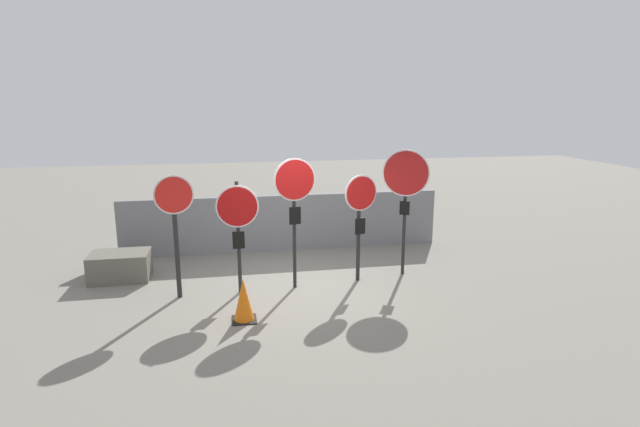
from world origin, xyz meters
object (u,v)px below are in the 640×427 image
Objects in this scene: stop_sign_2 at (295,194)px; stop_sign_4 at (406,184)px; stop_sign_1 at (238,216)px; traffic_cone_0 at (244,300)px; stop_sign_3 at (360,208)px; storage_crate at (120,266)px; stop_sign_0 at (175,215)px.

stop_sign_4 is (2.27, 0.33, 0.06)m from stop_sign_2.
stop_sign_2 is (1.05, 0.08, 0.37)m from stop_sign_1.
stop_sign_4 reaches higher than stop_sign_2.
stop_sign_4 reaches higher than traffic_cone_0.
stop_sign_3 reaches higher than storage_crate.
stop_sign_1 is 2.90m from storage_crate.
stop_sign_4 is at bearing -6.66° from stop_sign_0.
traffic_cone_0 is at bearing -45.52° from storage_crate.
traffic_cone_0 reaches higher than storage_crate.
stop_sign_4 reaches higher than stop_sign_1.
stop_sign_2 is 2.20× the size of storage_crate.
traffic_cone_0 is 3.37m from storage_crate.
stop_sign_0 is 3.16× the size of traffic_cone_0.
stop_sign_0 reaches higher than storage_crate.
storage_crate is at bearing 134.48° from traffic_cone_0.
stop_sign_4 is (4.41, 0.42, 0.35)m from stop_sign_0.
traffic_cone_0 is (-2.32, -1.42, -1.14)m from stop_sign_3.
stop_sign_2 is 2.29m from stop_sign_4.
traffic_cone_0 is (-1.03, -1.27, -1.49)m from stop_sign_2.
stop_sign_2 is at bearing -18.56° from storage_crate.
stop_sign_4 reaches higher than stop_sign_0.
storage_crate is at bearing 151.46° from stop_sign_3.
stop_sign_2 reaches higher than stop_sign_1.
stop_sign_0 is 1.07× the size of stop_sign_1.
stop_sign_0 is 3.44m from stop_sign_3.
traffic_cone_0 is at bearing -87.79° from stop_sign_1.
stop_sign_1 is 0.99× the size of stop_sign_3.
traffic_cone_0 is (-3.30, -1.60, -1.55)m from stop_sign_4.
stop_sign_3 reaches higher than traffic_cone_0.
stop_sign_0 reaches higher than traffic_cone_0.
stop_sign_3 is 1.07m from stop_sign_4.
stop_sign_1 is at bearing -11.67° from stop_sign_0.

